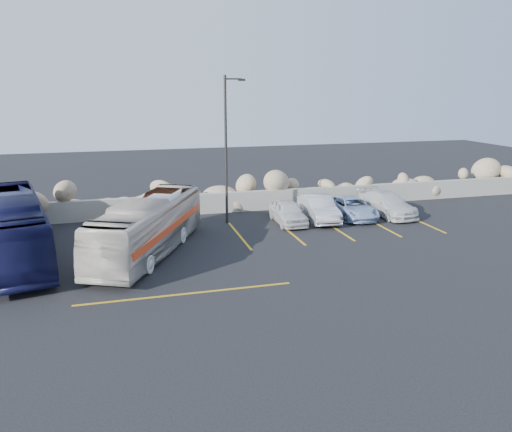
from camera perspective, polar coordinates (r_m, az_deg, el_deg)
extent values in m
plane|color=black|center=(18.71, -4.79, -8.78)|extent=(90.00, 90.00, 0.00)
cube|color=gray|center=(29.86, -9.04, 1.21)|extent=(60.00, 0.40, 1.20)
cube|color=gold|center=(25.05, -13.39, -3.02)|extent=(0.12, 5.00, 0.01)
cube|color=gold|center=(25.66, -1.95, -2.20)|extent=(0.12, 5.00, 0.01)
cube|color=gold|center=(26.38, 3.77, -1.75)|extent=(0.12, 5.00, 0.01)
cube|color=gold|center=(27.31, 8.94, -1.33)|extent=(0.12, 5.00, 0.01)
cube|color=gold|center=(28.45, 13.73, -0.93)|extent=(0.12, 5.00, 0.01)
cube|color=gold|center=(29.77, 18.13, -0.56)|extent=(0.12, 5.00, 0.01)
cube|color=gold|center=(18.76, -7.94, -8.80)|extent=(8.00, 0.12, 0.01)
cylinder|color=#292624|center=(27.21, -3.45, 7.35)|extent=(0.14, 0.14, 8.00)
cylinder|color=#292624|center=(27.09, -2.61, 15.39)|extent=(0.90, 0.08, 0.08)
cube|color=#292624|center=(27.19, -1.65, 15.29)|extent=(0.35, 0.18, 0.12)
imported|color=beige|center=(23.05, -12.21, -1.18)|extent=(5.92, 9.21, 2.56)
imported|color=#0F1034|center=(24.22, -25.96, -1.25)|extent=(4.53, 10.43, 2.83)
imported|color=silver|center=(27.83, 3.67, 0.46)|extent=(1.63, 3.78, 1.27)
imported|color=#B0B1B5|center=(28.63, 7.15, 0.91)|extent=(1.86, 4.37, 1.40)
imported|color=silver|center=(30.61, 14.74, 1.37)|extent=(2.18, 4.71, 1.33)
imported|color=#92AACF|center=(29.54, 10.90, 0.94)|extent=(1.95, 4.18, 1.16)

